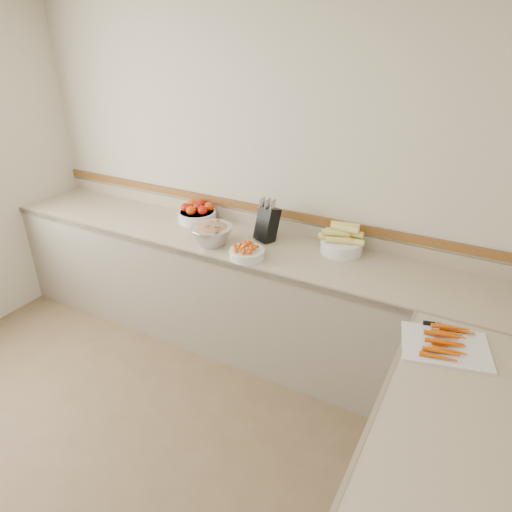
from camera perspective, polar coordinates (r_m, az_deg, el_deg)
The scene contains 9 objects.
ground_plane at distance 2.96m, azimuth -21.26°, elevation -27.17°, with size 4.00×4.00×0.00m, color brown.
back_wall at distance 3.48m, azimuth 0.08°, elevation 9.93°, with size 4.00×4.00×0.00m, color beige.
counter_back at distance 3.58m, azimuth -2.42°, elevation -4.52°, with size 4.00×0.65×1.08m.
knife_block at distance 3.32m, azimuth 1.41°, elevation 4.16°, with size 0.18×0.20×0.33m.
tomato_bowl at distance 3.71m, azimuth -7.38°, elevation 5.32°, with size 0.31×0.31×0.15m.
cherry_tomato_bowl at distance 3.09m, azimuth -1.16°, elevation 0.50°, with size 0.24×0.24×0.13m.
corn_bowl at distance 3.21m, azimuth 10.66°, elevation 1.72°, with size 0.32×0.29×0.21m.
rhubarb_bowl at distance 3.28m, azimuth -5.54°, elevation 2.85°, with size 0.30×0.30×0.17m.
cutting_board at distance 2.47m, azimuth 22.64°, elevation -10.05°, with size 0.47×0.41×0.06m.
Camera 1 is at (1.59, -0.93, 2.31)m, focal length 32.00 mm.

